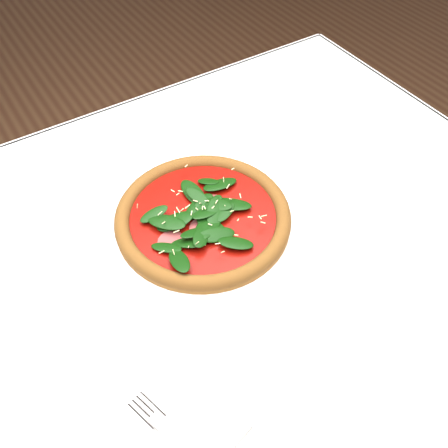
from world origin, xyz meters
TOP-DOWN VIEW (x-y plane):
  - ground at (0.00, 0.00)m, footprint 6.00×6.00m
  - dining_table at (0.00, 0.00)m, footprint 1.21×0.81m
  - plate at (0.07, 0.04)m, footprint 0.31×0.31m
  - pizza at (0.07, 0.04)m, footprint 0.33×0.33m
  - fork at (-0.13, -0.22)m, footprint 0.06×0.15m
  - saucer_far at (0.27, 0.20)m, footprint 0.13×0.13m

SIDE VIEW (x-z plane):
  - ground at x=0.00m, z-range 0.00..0.00m
  - dining_table at x=0.00m, z-range 0.27..1.02m
  - saucer_far at x=0.27m, z-range 0.75..0.76m
  - plate at x=0.07m, z-range 0.75..0.76m
  - fork at x=-0.13m, z-range 0.76..0.77m
  - pizza at x=0.07m, z-range 0.76..0.79m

